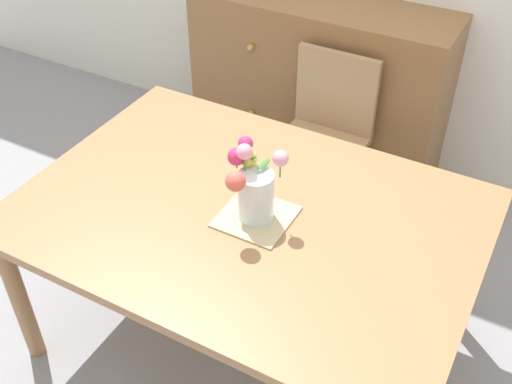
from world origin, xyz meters
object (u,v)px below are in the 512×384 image
object	(u,v)px
chair_far	(325,130)
dresser	(318,89)
flower_vase	(253,185)
dining_table	(248,225)

from	to	relation	value
chair_far	dresser	xyz separation A→B (m)	(-0.21, 0.39, -0.02)
chair_far	flower_vase	distance (m)	1.03
chair_far	flower_vase	bearing A→B (deg)	97.13
chair_far	flower_vase	size ratio (longest dim) A/B	2.96
chair_far	dresser	size ratio (longest dim) A/B	0.64
chair_far	dining_table	bearing A→B (deg)	95.15
dining_table	dresser	xyz separation A→B (m)	(-0.30, 1.33, -0.16)
dining_table	chair_far	bearing A→B (deg)	95.15
dining_table	flower_vase	xyz separation A→B (m)	(0.04, -0.02, 0.22)
dining_table	chair_far	xyz separation A→B (m)	(-0.08, 0.94, -0.14)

